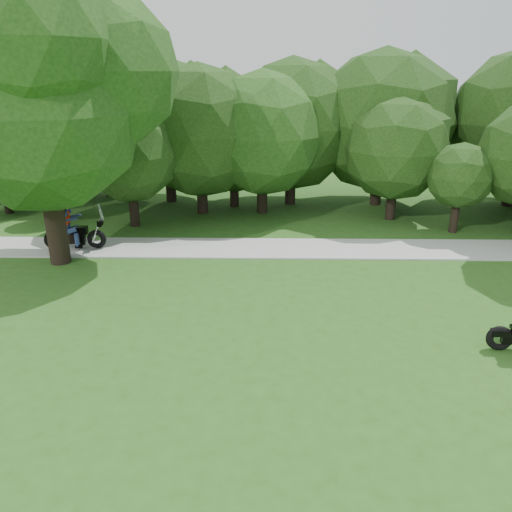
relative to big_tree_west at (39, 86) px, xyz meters
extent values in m
plane|color=#2A5016|center=(10.54, -6.85, -5.76)|extent=(100.00, 100.00, 0.00)
cube|color=#A4A49F|center=(10.54, 1.15, -5.73)|extent=(60.00, 2.20, 0.06)
cylinder|color=black|center=(12.55, 7.99, -4.86)|extent=(0.53, 0.53, 1.80)
sphere|color=black|center=(12.55, 7.99, -1.78)|extent=(6.69, 6.69, 6.69)
cylinder|color=black|center=(1.53, 4.06, -4.89)|extent=(0.40, 0.40, 1.74)
sphere|color=black|center=(1.53, 4.06, -2.69)|extent=(4.08, 4.08, 4.08)
cylinder|color=black|center=(14.80, 3.41, -5.02)|extent=(0.33, 0.33, 1.48)
sphere|color=black|center=(14.80, 3.41, -3.43)|extent=(2.62, 2.62, 2.62)
cylinder|color=black|center=(6.94, 6.31, -4.86)|extent=(0.48, 0.48, 1.80)
sphere|color=#1B4213|center=(6.94, 6.31, -2.16)|extent=(5.54, 5.54, 5.54)
cylinder|color=black|center=(4.18, 6.18, -4.86)|extent=(0.49, 0.49, 1.80)
sphere|color=black|center=(4.18, 6.18, -2.06)|extent=(5.83, 5.83, 5.83)
cylinder|color=black|center=(19.00, 7.81, -4.86)|extent=(0.54, 0.54, 1.80)
cylinder|color=black|center=(8.33, 8.02, -4.86)|extent=(0.51, 0.51, 1.80)
sphere|color=black|center=(8.33, 8.02, -1.94)|extent=(6.21, 6.21, 6.21)
cylinder|color=black|center=(2.31, 8.42, -4.86)|extent=(0.51, 0.51, 1.80)
sphere|color=black|center=(2.31, 8.42, -1.96)|extent=(6.15, 6.15, 6.15)
cylinder|color=black|center=(-4.96, 9.24, -4.86)|extent=(0.51, 0.51, 1.80)
sphere|color=black|center=(-4.96, 9.24, -1.93)|extent=(6.24, 6.24, 6.24)
cylinder|color=black|center=(-1.99, 4.57, -5.30)|extent=(0.30, 0.30, 0.91)
sphere|color=black|center=(-1.99, 4.57, -4.16)|extent=(2.10, 2.10, 2.10)
cylinder|color=black|center=(12.65, 5.27, -4.93)|extent=(0.42, 0.42, 1.65)
sphere|color=black|center=(12.65, 5.27, -2.67)|extent=(4.42, 4.42, 4.42)
cylinder|color=black|center=(-4.86, 6.00, -5.27)|extent=(0.37, 0.37, 0.98)
sphere|color=#1B4213|center=(-4.86, 6.00, -3.65)|extent=(3.46, 3.46, 3.46)
cylinder|color=black|center=(-1.14, 9.62, -4.86)|extent=(0.52, 0.52, 1.80)
sphere|color=black|center=(-1.14, 9.62, -1.90)|extent=(6.33, 6.33, 6.33)
cylinder|color=black|center=(5.58, 7.47, -5.00)|extent=(0.43, 0.43, 1.51)
sphere|color=black|center=(5.58, 7.47, -2.74)|extent=(4.64, 4.64, 4.64)
cylinder|color=black|center=(0.04, -0.35, -3.66)|extent=(0.68, 0.68, 4.20)
sphere|color=#1B4213|center=(0.04, -0.35, -0.76)|extent=(6.40, 6.40, 6.40)
sphere|color=#1B4213|center=(1.80, 0.45, 0.44)|extent=(5.12, 5.12, 5.12)
torus|color=black|center=(12.61, -5.90, -5.45)|extent=(0.64, 0.24, 0.62)
torus|color=black|center=(-0.66, 0.85, -5.35)|extent=(0.72, 0.26, 0.70)
torus|color=black|center=(0.89, 0.98, -5.35)|extent=(0.72, 0.26, 0.70)
cube|color=black|center=(-0.07, 0.90, -5.30)|extent=(1.13, 0.33, 0.32)
cube|color=silver|center=(0.09, 0.91, -5.30)|extent=(0.51, 0.38, 0.40)
cube|color=black|center=(0.33, 0.93, -5.00)|extent=(0.54, 0.34, 0.26)
cube|color=black|center=(-0.19, 0.89, -5.04)|extent=(0.55, 0.36, 0.10)
cylinder|color=silver|center=(0.93, 0.98, -5.00)|extent=(0.40, 0.08, 0.90)
cylinder|color=silver|center=(1.10, 1.00, -4.56)|extent=(0.09, 0.64, 0.04)
cube|color=black|center=(-0.59, 0.64, -5.30)|extent=(0.43, 0.15, 0.34)
cube|color=black|center=(-0.62, 1.07, -5.30)|extent=(0.43, 0.15, 0.34)
cube|color=navy|center=(-0.19, 0.89, -4.90)|extent=(0.33, 0.40, 0.24)
cube|color=navy|center=(-0.17, 0.89, -4.53)|extent=(0.29, 0.44, 0.56)
cube|color=red|center=(-0.17, 0.89, -4.51)|extent=(0.33, 0.48, 0.44)
sphere|color=black|center=(-0.14, 0.89, -4.11)|extent=(0.28, 0.28, 0.28)
camera|label=1|loc=(7.09, -16.31, 0.42)|focal=35.00mm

